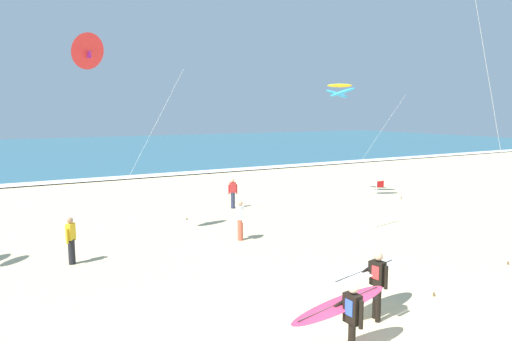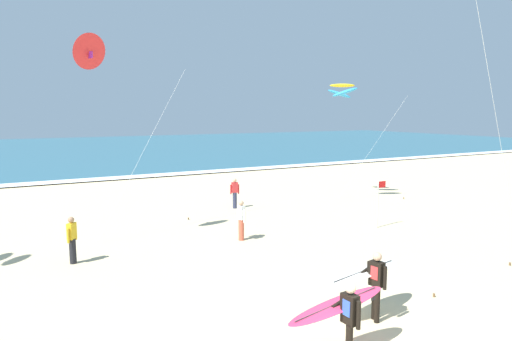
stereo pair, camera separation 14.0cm
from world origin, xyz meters
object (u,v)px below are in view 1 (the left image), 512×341
object	(u,v)px
surfer_lead	(371,276)
bystander_yellow_top	(71,240)
bystander_red_top	(233,193)
kite_delta_scarlet_near	(87,52)
kite_arc_golden_far	(340,91)
lifeguard_flag	(377,199)
bystander_white_top	(240,220)
surfer_trailing	(346,311)

from	to	relation	value
surfer_lead	bystander_yellow_top	world-z (taller)	surfer_lead
surfer_lead	bystander_red_top	xyz separation A→B (m)	(2.61, 12.90, -0.24)
kite_delta_scarlet_near	kite_arc_golden_far	distance (m)	14.26
kite_arc_golden_far	kite_delta_scarlet_near	bearing A→B (deg)	-168.92
bystander_red_top	kite_delta_scarlet_near	bearing A→B (deg)	-156.24
bystander_yellow_top	bystander_red_top	size ratio (longest dim) A/B	1.00
bystander_red_top	lifeguard_flag	bearing A→B (deg)	-60.07
surfer_lead	kite_delta_scarlet_near	distance (m)	12.38
bystander_white_top	lifeguard_flag	distance (m)	6.24
kite_arc_golden_far	surfer_lead	bearing A→B (deg)	-126.56
kite_delta_scarlet_near	lifeguard_flag	xyz separation A→B (m)	(11.18, -3.29, -5.91)
surfer_lead	kite_arc_golden_far	distance (m)	16.24
bystander_yellow_top	surfer_lead	bearing A→B (deg)	-52.63
kite_arc_golden_far	bystander_white_top	world-z (taller)	kite_arc_golden_far
surfer_lead	lifeguard_flag	distance (m)	9.00
surfer_lead	bystander_white_top	distance (m)	7.47
kite_delta_scarlet_near	bystander_red_top	distance (m)	10.30
kite_delta_scarlet_near	bystander_yellow_top	world-z (taller)	kite_delta_scarlet_near
surfer_trailing	lifeguard_flag	size ratio (longest dim) A/B	1.19
surfer_lead	bystander_red_top	world-z (taller)	surfer_lead
bystander_yellow_top	bystander_white_top	size ratio (longest dim) A/B	1.00
kite_arc_golden_far	lifeguard_flag	world-z (taller)	kite_arc_golden_far
surfer_trailing	bystander_red_top	xyz separation A→B (m)	(4.42, 14.09, -0.24)
surfer_lead	bystander_red_top	distance (m)	13.16
surfer_lead	bystander_white_top	bearing A→B (deg)	87.98
kite_arc_golden_far	bystander_yellow_top	xyz separation A→B (m)	(-15.06, -4.66, -5.41)
surfer_lead	bystander_yellow_top	distance (m)	9.71
kite_delta_scarlet_near	bystander_yellow_top	size ratio (longest dim) A/B	4.94
lifeguard_flag	bystander_yellow_top	bearing A→B (deg)	173.62
kite_delta_scarlet_near	kite_arc_golden_far	xyz separation A→B (m)	(13.97, 2.73, -0.95)
surfer_lead	bystander_red_top	bearing A→B (deg)	78.54
kite_arc_golden_far	lifeguard_flag	xyz separation A→B (m)	(-2.78, -6.03, -4.96)
kite_arc_golden_far	bystander_red_top	world-z (taller)	kite_arc_golden_far
bystander_yellow_top	bystander_white_top	xyz separation A→B (m)	(6.15, -0.25, 0.00)
surfer_trailing	kite_arc_golden_far	distance (m)	18.20
surfer_trailing	kite_arc_golden_far	world-z (taller)	kite_arc_golden_far
surfer_trailing	kite_delta_scarlet_near	bearing A→B (deg)	105.40
bystander_yellow_top	kite_delta_scarlet_near	bearing A→B (deg)	60.27
kite_arc_golden_far	bystander_red_top	xyz separation A→B (m)	(-6.56, 0.53, -5.41)
kite_delta_scarlet_near	kite_arc_golden_far	bearing A→B (deg)	11.08
kite_arc_golden_far	bystander_red_top	distance (m)	8.52
bystander_white_top	lifeguard_flag	world-z (taller)	lifeguard_flag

